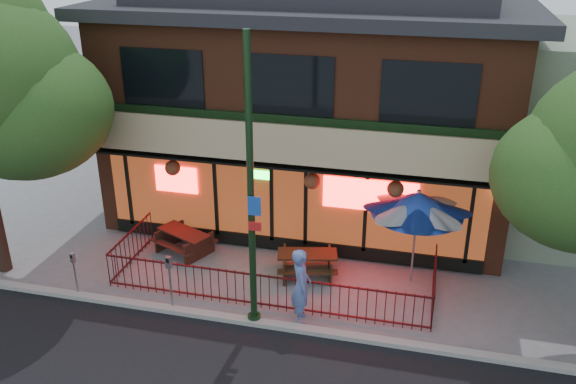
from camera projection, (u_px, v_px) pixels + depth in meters
The scene contains 11 objects.
ground at pixel (259, 312), 15.23m from camera, with size 80.00×80.00×0.00m, color gray.
curb at pixel (253, 322), 14.76m from camera, with size 80.00×0.25×0.12m, color #999993.
restaurant_building at pixel (318, 83), 19.87m from camera, with size 12.96×9.49×8.05m.
patio_fence at pixel (264, 280), 15.42m from camera, with size 8.44×2.62×1.00m.
street_light at pixel (251, 205), 13.59m from camera, with size 0.43×0.32×7.00m.
picnic_table_left at pixel (184, 239), 17.82m from camera, with size 1.97×1.79×0.69m.
picnic_table_right at pixel (307, 261), 16.65m from camera, with size 1.86×1.57×0.69m.
patio_umbrella at pixel (418, 204), 15.64m from camera, with size 2.37×2.37×2.71m.
pedestrian at pixel (301, 286), 14.51m from camera, with size 0.72×0.47×1.98m, color #576FAE.
parking_meter_near at pixel (170, 274), 14.92m from camera, with size 0.15×0.14×1.53m.
parking_meter_far at pixel (74, 267), 15.57m from camera, with size 0.13×0.12×1.26m.
Camera 1 is at (3.73, -12.16, 8.93)m, focal length 38.00 mm.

